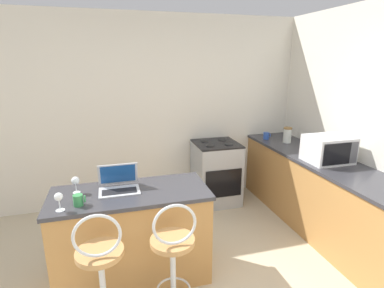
% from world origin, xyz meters
% --- Properties ---
extents(wall_back, '(12.00, 0.06, 2.60)m').
position_xyz_m(wall_back, '(0.00, 2.54, 1.30)').
color(wall_back, silver).
rests_on(wall_back, ground_plane).
extents(breakfast_bar, '(1.38, 0.61, 0.88)m').
position_xyz_m(breakfast_bar, '(-0.43, 0.89, 0.44)').
color(breakfast_bar, '#B27C42').
rests_on(breakfast_bar, ground_plane).
extents(counter_right, '(0.65, 3.04, 0.88)m').
position_xyz_m(counter_right, '(1.81, 1.01, 0.44)').
color(counter_right, '#B27C42').
rests_on(counter_right, ground_plane).
extents(bar_stool_near, '(0.40, 0.40, 1.03)m').
position_xyz_m(bar_stool_near, '(-0.70, 0.34, 0.49)').
color(bar_stool_near, silver).
rests_on(bar_stool_near, ground_plane).
extents(bar_stool_far, '(0.40, 0.40, 1.03)m').
position_xyz_m(bar_stool_far, '(-0.17, 0.34, 0.49)').
color(bar_stool_far, silver).
rests_on(bar_stool_far, ground_plane).
extents(laptop, '(0.35, 0.27, 0.22)m').
position_xyz_m(laptop, '(-0.52, 0.96, 0.94)').
color(laptop, '#B7BABF').
rests_on(laptop, breakfast_bar).
extents(microwave, '(0.48, 0.38, 0.30)m').
position_xyz_m(microwave, '(1.79, 1.11, 1.03)').
color(microwave, silver).
rests_on(microwave, counter_right).
extents(stove_range, '(0.60, 0.61, 0.89)m').
position_xyz_m(stove_range, '(0.85, 2.19, 0.44)').
color(stove_range, '#9EA3A8').
rests_on(stove_range, ground_plane).
extents(wine_glass_tall, '(0.07, 0.07, 0.15)m').
position_xyz_m(wine_glass_tall, '(-0.88, 0.99, 0.99)').
color(wine_glass_tall, silver).
rests_on(wine_glass_tall, breakfast_bar).
extents(wine_glass_short, '(0.07, 0.07, 0.15)m').
position_xyz_m(wine_glass_short, '(-0.98, 0.68, 0.99)').
color(wine_glass_short, silver).
rests_on(wine_glass_short, breakfast_bar).
extents(mug_green, '(0.09, 0.08, 0.09)m').
position_xyz_m(mug_green, '(-0.84, 0.73, 0.93)').
color(mug_green, '#338447').
rests_on(mug_green, breakfast_bar).
extents(mug_blue, '(0.10, 0.08, 0.10)m').
position_xyz_m(mug_blue, '(1.63, 2.21, 0.93)').
color(mug_blue, '#2D51AD').
rests_on(mug_blue, counter_right).
extents(storage_jar, '(0.12, 0.12, 0.21)m').
position_xyz_m(storage_jar, '(1.81, 1.96, 0.99)').
color(storage_jar, silver).
rests_on(storage_jar, counter_right).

